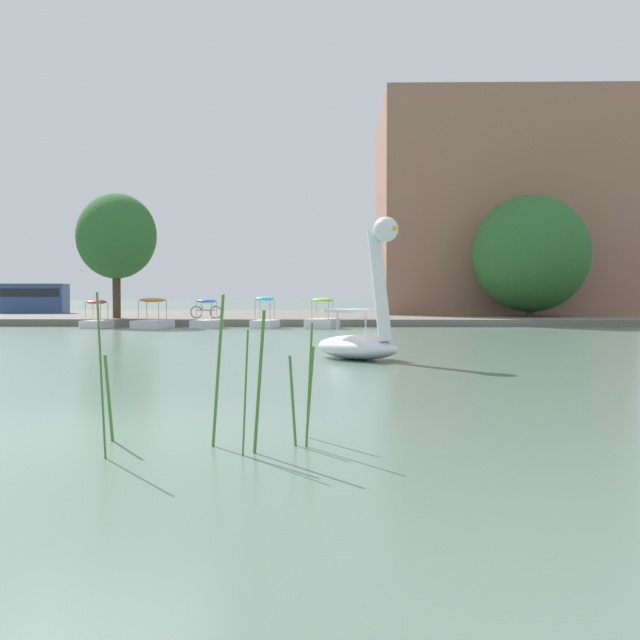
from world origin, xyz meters
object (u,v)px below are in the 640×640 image
pedal_boat_red (97,319)px  tree_willow_overhanging (531,254)px  pedal_boat_lime (322,319)px  parked_van (34,297)px  pedal_boat_orange (153,319)px  pedal_boat_cyan (265,319)px  pedal_boat_blue (207,319)px  swan_boat (362,330)px  bicycle_parked (206,312)px  tree_sapling_by_fence (116,236)px

pedal_boat_red → tree_willow_overhanging: tree_willow_overhanging is taller
pedal_boat_lime → parked_van: (-19.68, 14.24, 1.02)m
pedal_boat_orange → parked_van: size_ratio=0.55×
pedal_boat_cyan → pedal_boat_red: size_ratio=1.17×
pedal_boat_lime → parked_van: 24.31m
pedal_boat_cyan → pedal_boat_blue: pedal_boat_cyan is taller
swan_boat → bicycle_parked: (-7.57, 20.96, -0.03)m
pedal_boat_lime → pedal_boat_orange: same height
pedal_boat_blue → pedal_boat_red: size_ratio=1.11×
pedal_boat_lime → pedal_boat_red: pedal_boat_lime is taller
tree_sapling_by_fence → tree_willow_overhanging: bearing=10.2°
swan_boat → pedal_boat_red: 21.51m
pedal_boat_blue → pedal_boat_orange: size_ratio=0.85×
pedal_boat_orange → tree_sapling_by_fence: bearing=129.2°
pedal_boat_lime → parked_van: bearing=144.1°
pedal_boat_blue → pedal_boat_orange: (-2.56, -0.22, 0.02)m
pedal_boat_orange → pedal_boat_blue: bearing=5.0°
tree_willow_overhanging → tree_sapling_by_fence: bearing=-169.8°
parked_van → bicycle_parked: bearing=-39.3°
pedal_boat_cyan → tree_willow_overhanging: (14.39, 7.24, 3.48)m
pedal_boat_lime → bicycle_parked: size_ratio=1.41×
pedal_boat_red → tree_sapling_by_fence: bearing=91.0°
tree_willow_overhanging → pedal_boat_blue: bearing=-157.4°
pedal_boat_orange → pedal_boat_red: bearing=-177.6°
swan_boat → pedal_boat_lime: (-1.43, 17.78, -0.31)m
tree_sapling_by_fence → pedal_boat_lime: bearing=-17.2°
swan_boat → pedal_boat_orange: size_ratio=1.44×
swan_boat → parked_van: (-21.10, 32.02, 0.71)m
pedal_boat_cyan → pedal_boat_orange: size_ratio=0.90×
pedal_boat_orange → bicycle_parked: size_ratio=1.39×
pedal_boat_blue → tree_willow_overhanging: 18.97m
pedal_boat_cyan → parked_van: bearing=140.2°
pedal_boat_lime → pedal_boat_red: (-10.82, -0.10, 0.02)m
swan_boat → parked_van: swan_boat is taller
swan_boat → pedal_boat_orange: bearing=118.3°
pedal_boat_lime → pedal_boat_cyan: pedal_boat_cyan is taller
swan_boat → pedal_boat_orange: 20.21m
bicycle_parked → tree_willow_overhanging: bearing=13.3°
pedal_boat_cyan → pedal_boat_red: pedal_boat_cyan is taller
tree_willow_overhanging → tree_sapling_by_fence: (-22.50, -4.03, 0.71)m
bicycle_parked → tree_sapling_by_fence: bearing=177.8°
pedal_boat_orange → parked_van: bearing=129.0°
swan_boat → pedal_boat_cyan: size_ratio=1.60×
pedal_boat_cyan → bicycle_parked: pedal_boat_cyan is taller
pedal_boat_lime → pedal_boat_orange: (-8.15, 0.02, 0.02)m
swan_boat → parked_van: 38.36m
swan_boat → tree_sapling_by_fence: (-12.30, 21.14, 3.92)m
tree_willow_overhanging → parked_van: tree_willow_overhanging is taller
pedal_boat_blue → pedal_boat_red: pedal_boat_blue is taller
pedal_boat_cyan → pedal_boat_blue: 2.83m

